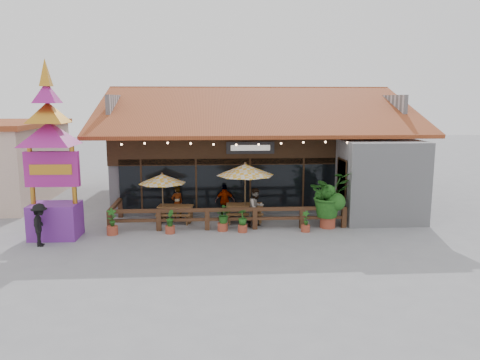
{
  "coord_description": "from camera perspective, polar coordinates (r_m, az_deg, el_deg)",
  "views": [
    {
      "loc": [
        -2.39,
        -19.45,
        5.38
      ],
      "look_at": [
        -0.99,
        1.5,
        1.76
      ],
      "focal_mm": 35.0,
      "sensor_mm": 36.0,
      "label": 1
    }
  ],
  "objects": [
    {
      "name": "planter_d",
      "position": [
        19.21,
        0.32,
        -5.05
      ],
      "size": [
        0.45,
        0.45,
        0.95
      ],
      "color": "#9A3F2A",
      "rests_on": "ground"
    },
    {
      "name": "picnic_table_right",
      "position": [
        20.89,
        0.53,
        -3.64
      ],
      "size": [
        1.68,
        1.47,
        0.78
      ],
      "color": "brown",
      "rests_on": "ground"
    },
    {
      "name": "planter_c",
      "position": [
        19.38,
        -2.14,
        -4.55
      ],
      "size": [
        0.81,
        0.83,
        1.03
      ],
      "color": "#9A3F2A",
      "rests_on": "ground"
    },
    {
      "name": "planter_e",
      "position": [
        19.48,
        8.01,
        -5.21
      ],
      "size": [
        0.38,
        0.36,
        0.88
      ],
      "color": "#9A3F2A",
      "rests_on": "ground"
    },
    {
      "name": "picnic_table_left",
      "position": [
        21.01,
        -7.86,
        -3.74
      ],
      "size": [
        1.71,
        1.54,
        0.74
      ],
      "color": "brown",
      "rests_on": "ground"
    },
    {
      "name": "planter_a",
      "position": [
        19.54,
        -15.33,
        -5.15
      ],
      "size": [
        0.45,
        0.45,
        1.09
      ],
      "color": "#9A3F2A",
      "rests_on": "ground"
    },
    {
      "name": "planter_b",
      "position": [
        19.25,
        -8.54,
        -5.2
      ],
      "size": [
        0.39,
        0.39,
        0.97
      ],
      "color": "#9A3F2A",
      "rests_on": "ground"
    },
    {
      "name": "tropical_plant",
      "position": [
        20.03,
        10.74,
        -1.88
      ],
      "size": [
        2.22,
        2.1,
        2.42
      ],
      "color": "#9A3F2A",
      "rests_on": "ground"
    },
    {
      "name": "restaurant_building",
      "position": [
        26.39,
        1.99,
        2.88
      ],
      "size": [
        15.5,
        14.73,
        6.09
      ],
      "color": "#B8B9BE",
      "rests_on": "ground"
    },
    {
      "name": "diner_b",
      "position": [
        19.96,
        1.98,
        -3.36
      ],
      "size": [
        1.04,
        1.01,
        1.68
      ],
      "primitive_type": "imported",
      "rotation": [
        0.0,
        0.0,
        0.68
      ],
      "color": "#331F10",
      "rests_on": "ground"
    },
    {
      "name": "patio_railing",
      "position": [
        19.77,
        -3.31,
        -4.17
      ],
      "size": [
        10.0,
        2.6,
        0.92
      ],
      "color": "#492E1A",
      "rests_on": "ground"
    },
    {
      "name": "umbrella_left",
      "position": [
        20.76,
        -9.46,
        0.13
      ],
      "size": [
        2.53,
        2.53,
        2.23
      ],
      "color": "brown",
      "rests_on": "ground"
    },
    {
      "name": "diner_a",
      "position": [
        21.38,
        -7.68,
        -2.78
      ],
      "size": [
        0.66,
        0.58,
        1.52
      ],
      "primitive_type": "imported",
      "rotation": [
        0.0,
        0.0,
        3.64
      ],
      "color": "#331F10",
      "rests_on": "ground"
    },
    {
      "name": "ground",
      "position": [
        20.32,
        3.09,
        -5.57
      ],
      "size": [
        100.0,
        100.0,
        0.0
      ],
      "primitive_type": "plane",
      "color": "gray",
      "rests_on": "ground"
    },
    {
      "name": "pedestrian",
      "position": [
        18.86,
        -23.2,
        -5.05
      ],
      "size": [
        0.72,
        1.11,
        1.61
      ],
      "primitive_type": "imported",
      "rotation": [
        0.0,
        0.0,
        1.69
      ],
      "color": "black",
      "rests_on": "ground"
    },
    {
      "name": "diner_c",
      "position": [
        21.52,
        -1.85,
        -2.57
      ],
      "size": [
        0.92,
        0.42,
        1.54
      ],
      "primitive_type": "imported",
      "rotation": [
        0.0,
        0.0,
        3.1
      ],
      "color": "#331F10",
      "rests_on": "ground"
    },
    {
      "name": "umbrella_right",
      "position": [
        20.4,
        0.64,
        1.24
      ],
      "size": [
        2.68,
        2.68,
        2.69
      ],
      "color": "brown",
      "rests_on": "ground"
    },
    {
      "name": "thai_sign_tower",
      "position": [
        19.29,
        -22.16,
        4.71
      ],
      "size": [
        2.79,
        2.79,
        7.41
      ],
      "color": "#6E2790",
      "rests_on": "ground"
    }
  ]
}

